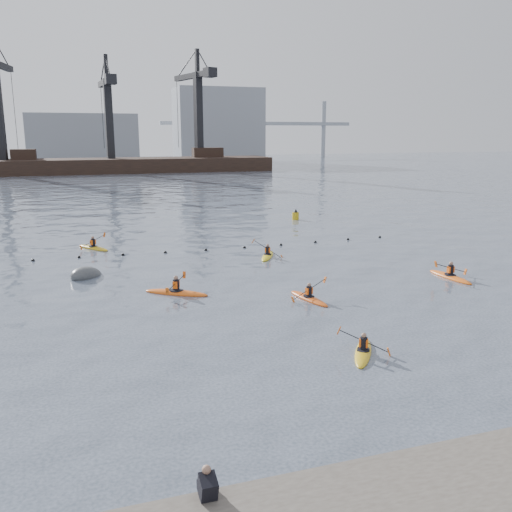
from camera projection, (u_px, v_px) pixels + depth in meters
The scene contains 12 objects.
ground at pixel (321, 377), 19.31m from camera, with size 400.00×400.00×0.00m, color #333C4A.
float_line at pixel (185, 251), 40.02m from camera, with size 33.24×0.73×0.24m.
barge_pier at pixel (111, 164), 120.67m from camera, with size 72.00×19.30×29.50m.
skyline at pixel (109, 131), 157.09m from camera, with size 141.00×28.00×22.00m.
kayaker_0 at pixel (309, 298), 28.37m from camera, with size 2.18×3.25×1.22m.
kayaker_1 at pixel (363, 351), 21.38m from camera, with size 2.21×2.91×1.15m.
kayaker_2 at pixel (176, 292), 29.35m from camera, with size 3.44×2.61×1.17m.
kayaker_3 at pixel (268, 255), 38.21m from camera, with size 2.14×3.16×1.39m.
kayaker_4 at pixel (450, 276), 32.60m from camera, with size 2.45×3.61×1.28m.
kayaker_5 at pixel (93, 247), 40.92m from camera, with size 2.49×3.17×1.21m.
mooring_buoy at pixel (87, 276), 32.98m from camera, with size 2.42×1.43×1.21m, color #414446.
nav_buoy at pixel (296, 216), 54.70m from camera, with size 0.69×0.69×1.25m.
Camera 1 is at (-7.82, -16.24, 8.49)m, focal length 38.00 mm.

